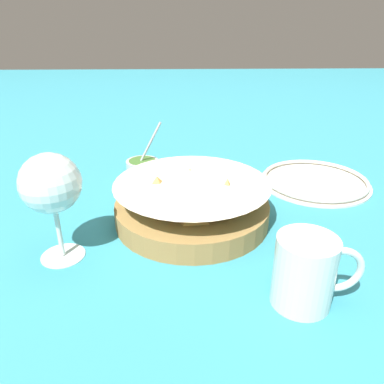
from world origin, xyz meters
TOP-DOWN VIEW (x-y plane):
  - ground_plane at (0.00, 0.00)m, footprint 4.00×4.00m
  - food_basket at (0.02, -0.00)m, footprint 0.27×0.27m
  - sauce_cup at (-0.08, 0.18)m, footprint 0.08×0.07m
  - wine_glass at (-0.17, -0.10)m, footprint 0.09×0.09m
  - beer_mug at (0.16, -0.21)m, footprint 0.11×0.07m
  - side_plate at (0.29, 0.15)m, footprint 0.23×0.23m

SIDE VIEW (x-z plane):
  - ground_plane at x=0.00m, z-range 0.00..0.00m
  - side_plate at x=0.29m, z-range 0.00..0.01m
  - sauce_cup at x=-0.08m, z-range -0.04..0.09m
  - food_basket at x=0.02m, z-range -0.01..0.07m
  - beer_mug at x=0.16m, z-range 0.00..0.09m
  - wine_glass at x=-0.17m, z-range 0.03..0.20m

